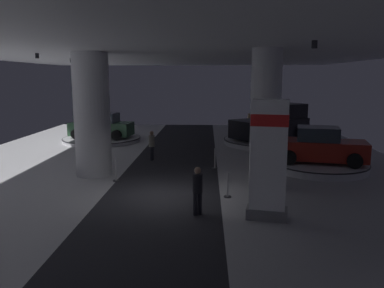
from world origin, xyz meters
TOP-DOWN VIEW (x-y plane):
  - ground at (0.00, 0.00)m, footprint 24.00×44.00m
  - ceiling_with_spotlights at (-0.00, 0.00)m, footprint 24.00×44.00m
  - column_left at (-3.46, 3.07)m, footprint 1.60×1.60m
  - column_right at (3.94, 1.01)m, footprint 1.15×1.15m
  - brand_sign_pylon at (3.60, -2.23)m, footprint 1.37×0.88m
  - display_platform_far_right at (5.84, 11.66)m, footprint 6.05×6.05m
  - pickup_truck_far_right at (6.10, 11.84)m, footprint 5.57×4.73m
  - display_platform_mid_right at (7.13, 4.45)m, footprint 4.55×4.55m
  - display_car_mid_right at (7.10, 4.46)m, footprint 4.49×2.93m
  - display_platform_deep_right at (7.26, 18.57)m, footprint 5.79×5.79m
  - display_car_deep_right at (7.23, 18.57)m, footprint 4.30×2.36m
  - display_platform_far_left at (-5.64, 12.32)m, footprint 5.33×5.33m
  - display_car_far_left at (-5.61, 12.31)m, footprint 4.38×2.60m
  - visitor_walking_near at (1.40, -1.99)m, footprint 0.32×0.32m
  - visitor_walking_far at (-1.26, 6.28)m, footprint 0.32×0.32m
  - stanchion_a at (2.08, 4.50)m, footprint 0.28×0.28m
  - stanchion_b at (2.47, -0.08)m, footprint 0.28×0.28m
  - stanchion_c at (-2.21, 2.00)m, footprint 0.28×0.28m

SIDE VIEW (x-z plane):
  - ground at x=0.00m, z-range -0.05..0.00m
  - display_platform_deep_right at x=7.26m, z-range 0.02..0.28m
  - display_platform_far_left at x=-5.64m, z-range 0.02..0.29m
  - display_platform_far_right at x=5.84m, z-range 0.02..0.37m
  - display_platform_mid_right at x=7.13m, z-range 0.02..0.39m
  - stanchion_a at x=2.08m, z-range -0.13..0.88m
  - stanchion_b at x=2.47m, z-range -0.13..0.88m
  - stanchion_c at x=-2.21m, z-range -0.13..0.88m
  - visitor_walking_near at x=1.40m, z-range 0.11..1.70m
  - visitor_walking_far at x=-1.26m, z-range 0.11..1.70m
  - display_car_deep_right at x=7.23m, z-range 0.17..1.88m
  - display_car_far_left at x=-5.61m, z-range 0.19..1.90m
  - display_car_mid_right at x=7.10m, z-range 0.28..1.99m
  - pickup_truck_far_right at x=6.10m, z-range 0.13..2.43m
  - brand_sign_pylon at x=3.60m, z-range 0.07..3.83m
  - column_left at x=-3.46m, z-range 0.00..5.50m
  - column_right at x=3.94m, z-range 0.00..5.50m
  - ceiling_with_spotlights at x=0.00m, z-range 5.35..5.74m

